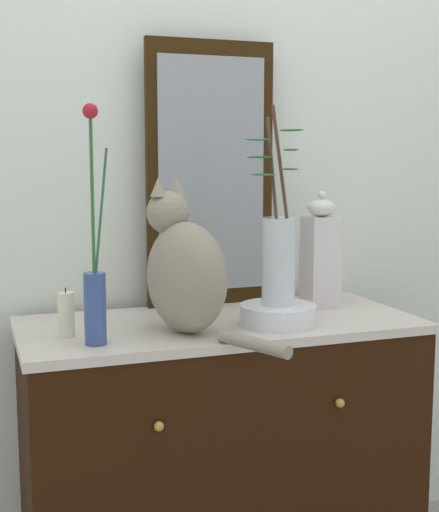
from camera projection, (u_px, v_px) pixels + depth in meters
name	position (u px, v px, depth m)	size (l,w,h in m)	color
wall_back	(185.00, 147.00, 2.21)	(4.40, 0.08, 2.60)	silver
sideboard	(220.00, 462.00, 2.03)	(1.09, 0.51, 0.82)	black
mirror_leaning	(211.00, 175.00, 2.14)	(0.39, 0.03, 0.79)	black
cat_sitting	(185.00, 271.00, 1.82)	(0.28, 0.47, 0.40)	gray
vase_slim_green	(95.00, 287.00, 1.70)	(0.07, 0.05, 0.57)	#354F8C
bowl_porcelain	(278.00, 315.00, 1.92)	(0.21, 0.21, 0.05)	white
vase_glass_clear	(278.00, 255.00, 1.90)	(0.14, 0.16, 0.53)	silver
jar_lidded_porcelain	(321.00, 254.00, 2.14)	(0.10, 0.10, 0.35)	silver
candle_pillar	(66.00, 315.00, 1.79)	(0.04, 0.04, 0.12)	beige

